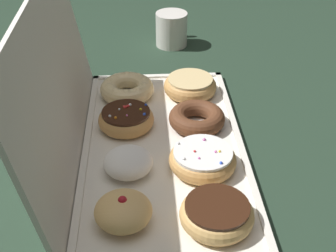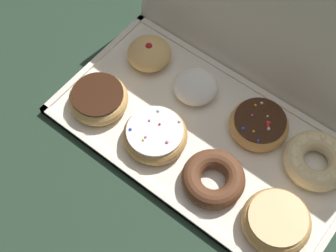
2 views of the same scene
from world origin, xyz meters
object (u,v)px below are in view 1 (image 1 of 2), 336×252
at_px(powdered_filled_donut_5, 128,162).
at_px(sprinkle_donut_1, 203,159).
at_px(cruller_donut_7, 127,88).
at_px(coffee_mug, 171,28).
at_px(jelly_filled_donut_4, 123,211).
at_px(chocolate_frosted_donut_0, 217,214).
at_px(chocolate_cake_ring_donut_2, 197,118).
at_px(glazed_ring_donut_3, 190,86).
at_px(donut_box, 163,149).
at_px(sprinkle_donut_6, 126,119).

bearing_deg(powdered_filled_donut_5, sprinkle_donut_1, -88.18).
height_order(cruller_donut_7, coffee_mug, coffee_mug).
distance_m(jelly_filled_donut_4, powdered_filled_donut_5, 0.12).
bearing_deg(chocolate_frosted_donut_0, chocolate_cake_ring_donut_2, 0.14).
distance_m(chocolate_frosted_donut_0, glazed_ring_donut_3, 0.39).
xyz_separation_m(donut_box, jelly_filled_donut_4, (-0.19, 0.07, 0.03)).
xyz_separation_m(jelly_filled_donut_4, sprinkle_donut_6, (0.26, -0.00, -0.00)).
distance_m(jelly_filled_donut_4, sprinkle_donut_6, 0.26).
bearing_deg(donut_box, cruller_donut_7, 20.17).
distance_m(powdered_filled_donut_5, cruller_donut_7, 0.26).
distance_m(donut_box, chocolate_cake_ring_donut_2, 0.10).
bearing_deg(glazed_ring_donut_3, jelly_filled_donut_4, 160.02).
relative_size(jelly_filled_donut_4, coffee_mug, 0.85).
distance_m(sprinkle_donut_1, glazed_ring_donut_3, 0.26).
relative_size(chocolate_frosted_donut_0, chocolate_cake_ring_donut_2, 1.02).
bearing_deg(sprinkle_donut_6, sprinkle_donut_1, -135.24).
bearing_deg(jelly_filled_donut_4, powdered_filled_donut_5, -2.86).
bearing_deg(donut_box, coffee_mug, -5.50).
height_order(chocolate_frosted_donut_0, sprinkle_donut_6, sprinkle_donut_6).
bearing_deg(jelly_filled_donut_4, sprinkle_donut_6, -0.08).
bearing_deg(cruller_donut_7, donut_box, -159.83).
bearing_deg(jelly_filled_donut_4, sprinkle_donut_1, -47.61).
relative_size(sprinkle_donut_6, cruller_donut_7, 0.94).
distance_m(chocolate_frosted_donut_0, cruller_donut_7, 0.41).
bearing_deg(chocolate_frosted_donut_0, donut_box, 19.51).
distance_m(chocolate_cake_ring_donut_2, glazed_ring_donut_3, 0.13).
bearing_deg(donut_box, chocolate_frosted_donut_0, -160.49).
relative_size(sprinkle_donut_6, coffee_mug, 1.06).
xyz_separation_m(chocolate_cake_ring_donut_2, powdered_filled_donut_5, (-0.14, 0.13, 0.00)).
distance_m(donut_box, sprinkle_donut_6, 0.10).
relative_size(donut_box, coffee_mug, 5.37).
xyz_separation_m(donut_box, coffee_mug, (0.48, -0.05, 0.04)).
bearing_deg(jelly_filled_donut_4, donut_box, -20.38).
bearing_deg(coffee_mug, jelly_filled_donut_4, 170.13).
bearing_deg(powdered_filled_donut_5, donut_box, -42.70).
bearing_deg(jelly_filled_donut_4, chocolate_frosted_donut_0, -93.91).
distance_m(chocolate_cake_ring_donut_2, cruller_donut_7, 0.18).
relative_size(sprinkle_donut_1, jelly_filled_donut_4, 1.35).
bearing_deg(sprinkle_donut_6, chocolate_cake_ring_donut_2, -91.37).
height_order(sprinkle_donut_6, cruller_donut_7, sprinkle_donut_6).
distance_m(glazed_ring_donut_3, coffee_mug, 0.29).
relative_size(glazed_ring_donut_3, coffee_mug, 1.12).
xyz_separation_m(powdered_filled_donut_5, cruller_donut_7, (0.26, 0.01, -0.00)).
bearing_deg(powdered_filled_donut_5, jelly_filled_donut_4, 177.14).
bearing_deg(donut_box, chocolate_cake_ring_donut_2, -46.06).
bearing_deg(cruller_donut_7, chocolate_cake_ring_donut_2, -131.31).
height_order(glazed_ring_donut_3, jelly_filled_donut_4, jelly_filled_donut_4).
bearing_deg(cruller_donut_7, powdered_filled_donut_5, -178.79).
relative_size(chocolate_cake_ring_donut_2, coffee_mug, 1.07).
height_order(chocolate_frosted_donut_0, jelly_filled_donut_4, jelly_filled_donut_4).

